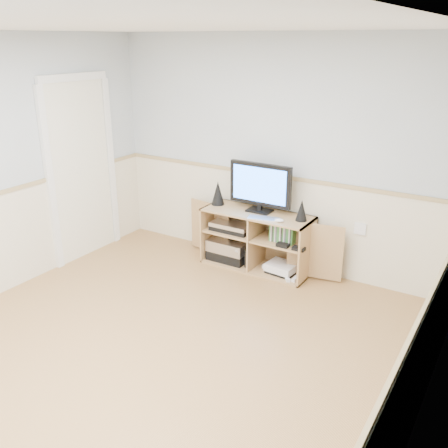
{
  "coord_description": "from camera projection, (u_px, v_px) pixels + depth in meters",
  "views": [
    {
      "loc": [
        2.31,
        -2.56,
        2.43
      ],
      "look_at": [
        -0.01,
        1.2,
        0.78
      ],
      "focal_mm": 40.0,
      "sensor_mm": 36.0,
      "label": 1
    }
  ],
  "objects": [
    {
      "name": "room",
      "position": [
        143.0,
        211.0,
        3.73
      ],
      "size": [
        4.04,
        4.54,
        2.54
      ],
      "color": "tan",
      "rests_on": "ground"
    },
    {
      "name": "media_cabinet",
      "position": [
        259.0,
        238.0,
        5.57
      ],
      "size": [
        1.91,
        0.46,
        0.65
      ],
      "color": "tan",
      "rests_on": "floor"
    },
    {
      "name": "monitor",
      "position": [
        260.0,
        186.0,
        5.35
      ],
      "size": [
        0.72,
        0.18,
        0.54
      ],
      "color": "black",
      "rests_on": "media_cabinet"
    },
    {
      "name": "speaker_left",
      "position": [
        218.0,
        193.0,
        5.64
      ],
      "size": [
        0.15,
        0.15,
        0.27
      ],
      "primitive_type": "cone",
      "color": "black",
      "rests_on": "media_cabinet"
    },
    {
      "name": "speaker_right",
      "position": [
        302.0,
        210.0,
        5.15
      ],
      "size": [
        0.12,
        0.12,
        0.22
      ],
      "primitive_type": "cone",
      "color": "black",
      "rests_on": "media_cabinet"
    },
    {
      "name": "keyboard",
      "position": [
        263.0,
        218.0,
        5.23
      ],
      "size": [
        0.35,
        0.21,
        0.01
      ],
      "primitive_type": "cube",
      "rotation": [
        0.0,
        0.0,
        0.24
      ],
      "color": "silver",
      "rests_on": "media_cabinet"
    },
    {
      "name": "mouse",
      "position": [
        279.0,
        220.0,
        5.14
      ],
      "size": [
        0.11,
        0.09,
        0.04
      ],
      "primitive_type": "ellipsoid",
      "rotation": [
        0.0,
        0.0,
        0.28
      ],
      "color": "white",
      "rests_on": "media_cabinet"
    },
    {
      "name": "av_components",
      "position": [
        231.0,
        243.0,
        5.73
      ],
      "size": [
        0.53,
        0.34,
        0.47
      ],
      "color": "black",
      "rests_on": "media_cabinet"
    },
    {
      "name": "game_consoles",
      "position": [
        281.0,
        268.0,
        5.46
      ],
      "size": [
        0.45,
        0.3,
        0.11
      ],
      "color": "white",
      "rests_on": "media_cabinet"
    },
    {
      "name": "game_cases",
      "position": [
        283.0,
        233.0,
        5.3
      ],
      "size": [
        0.27,
        0.14,
        0.19
      ],
      "primitive_type": "cube",
      "color": "#3F8C3F",
      "rests_on": "media_cabinet"
    },
    {
      "name": "wall_outlet",
      "position": [
        360.0,
        229.0,
        5.1
      ],
      "size": [
        0.12,
        0.03,
        0.12
      ],
      "primitive_type": "cube",
      "color": "white",
      "rests_on": "wall_back"
    }
  ]
}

